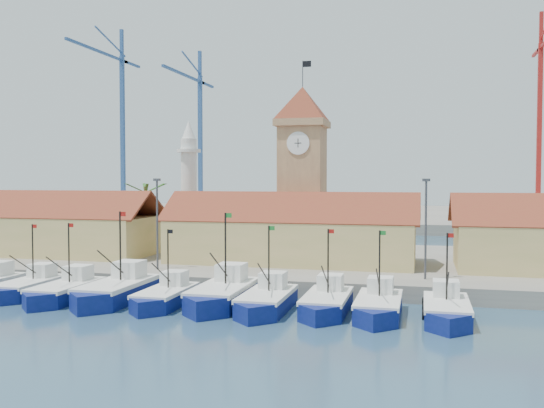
# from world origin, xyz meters

# --- Properties ---
(ground) EXTENTS (400.00, 400.00, 0.00)m
(ground) POSITION_xyz_m (0.00, 0.00, 0.00)
(ground) COLOR navy
(ground) RESTS_ON ground
(quay) EXTENTS (140.00, 32.00, 1.50)m
(quay) POSITION_xyz_m (0.00, 24.00, 0.75)
(quay) COLOR gray
(quay) RESTS_ON ground
(terminal) EXTENTS (240.00, 80.00, 2.00)m
(terminal) POSITION_xyz_m (0.00, 110.00, 1.00)
(terminal) COLOR gray
(terminal) RESTS_ON ground
(boat_1) EXTENTS (3.27, 8.95, 6.77)m
(boat_1) POSITION_xyz_m (-20.49, 3.11, 0.70)
(boat_1) COLOR #0B1956
(boat_1) RESTS_ON ground
(boat_2) EXTENTS (3.40, 9.31, 7.05)m
(boat_2) POSITION_xyz_m (-16.17, 2.08, 0.73)
(boat_2) COLOR #0B1956
(boat_2) RESTS_ON ground
(boat_3) EXTENTS (3.92, 10.75, 8.13)m
(boat_3) POSITION_xyz_m (-11.63, 2.68, 0.84)
(boat_3) COLOR #0B1956
(boat_3) RESTS_ON ground
(boat_4) EXTENTS (3.22, 8.81, 6.67)m
(boat_4) POSITION_xyz_m (-6.88, 2.15, 0.69)
(boat_4) COLOR #0B1956
(boat_4) RESTS_ON ground
(boat_5) EXTENTS (3.91, 10.72, 8.11)m
(boat_5) POSITION_xyz_m (-2.29, 3.35, 0.84)
(boat_5) COLOR #0B1956
(boat_5) RESTS_ON ground
(boat_6) EXTENTS (3.45, 9.45, 7.15)m
(boat_6) POSITION_xyz_m (1.77, 2.24, 0.74)
(boat_6) COLOR #0B1956
(boat_6) RESTS_ON ground
(boat_7) EXTENTS (3.34, 9.16, 6.93)m
(boat_7) POSITION_xyz_m (6.48, 2.83, 0.72)
(boat_7) COLOR #0B1956
(boat_7) RESTS_ON ground
(boat_8) EXTENTS (3.34, 9.15, 6.92)m
(boat_8) POSITION_xyz_m (10.53, 2.49, 0.72)
(boat_8) COLOR #0B1956
(boat_8) RESTS_ON ground
(boat_9) EXTENTS (3.31, 9.06, 6.86)m
(boat_9) POSITION_xyz_m (15.52, 2.30, 0.71)
(boat_9) COLOR #0B1956
(boat_9) RESTS_ON ground
(hall_left) EXTENTS (31.20, 10.13, 7.61)m
(hall_left) POSITION_xyz_m (-32.00, 20.00, 3.99)
(hall_left) COLOR #D6B475
(hall_left) RESTS_ON quay
(hall_center) EXTENTS (27.04, 10.13, 7.61)m
(hall_center) POSITION_xyz_m (0.00, 20.00, 3.99)
(hall_center) COLOR #D6B475
(hall_center) RESTS_ON quay
(clock_tower) EXTENTS (5.80, 5.80, 22.70)m
(clock_tower) POSITION_xyz_m (0.00, 26.00, 11.96)
(clock_tower) COLOR tan
(clock_tower) RESTS_ON quay
(minaret) EXTENTS (3.00, 3.00, 16.30)m
(minaret) POSITION_xyz_m (-15.00, 28.00, 9.73)
(minaret) COLOR silver
(minaret) RESTS_ON quay
(palm_tree) EXTENTS (5.60, 5.03, 8.39)m
(palm_tree) POSITION_xyz_m (-20.00, 26.00, 6.25)
(palm_tree) COLOR brown
(palm_tree) RESTS_ON quay
(lamp_posts) EXTENTS (80.70, 0.25, 9.03)m
(lamp_posts) POSITION_xyz_m (0.50, 12.00, 6.48)
(lamp_posts) COLOR #3F3F44
(lamp_posts) RESTS_ON quay
(crane_blue_far) EXTENTS (1.00, 35.76, 47.36)m
(crane_blue_far) POSITION_xyz_m (-63.21, 100.30, 28.53)
(crane_blue_far) COLOR #2C5088
(crane_blue_far) RESTS_ON terminal
(crane_blue_near) EXTENTS (1.00, 33.64, 42.00)m
(crane_blue_near) POSITION_xyz_m (-43.77, 106.45, 25.39)
(crane_blue_near) COLOR #2C5088
(crane_blue_near) RESTS_ON terminal
(crane_red_right) EXTENTS (1.00, 36.02, 46.00)m
(crane_red_right) POSITION_xyz_m (39.27, 103.22, 27.80)
(crane_red_right) COLOR #A91E1A
(crane_red_right) RESTS_ON terminal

